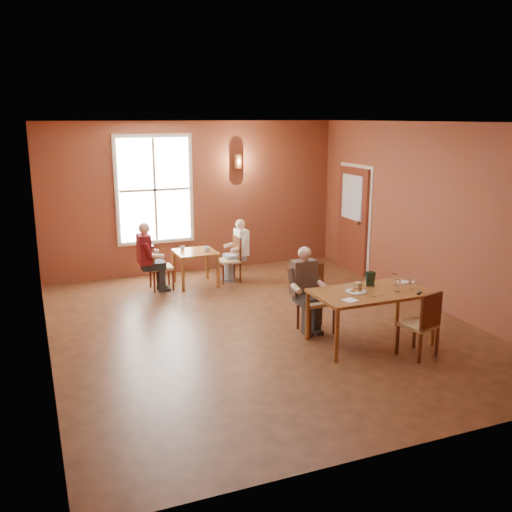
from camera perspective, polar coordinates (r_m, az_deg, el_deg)
name	(u,v)px	position (r m, az deg, el deg)	size (l,w,h in m)	color
ground	(261,327)	(8.64, 0.50, -7.07)	(6.00, 7.00, 0.01)	brown
wall_back	(194,198)	(11.50, -6.20, 5.82)	(6.00, 0.04, 3.00)	brown
wall_front	(411,299)	(5.27, 15.29, -4.15)	(6.00, 0.04, 3.00)	brown
wall_left	(40,246)	(7.63, -20.80, 0.94)	(0.04, 7.00, 3.00)	brown
wall_right	(431,216)	(9.76, 17.06, 3.88)	(0.04, 7.00, 3.00)	brown
ceiling	(261,122)	(8.08, 0.55, 13.24)	(6.00, 7.00, 0.04)	white
window	(155,190)	(11.23, -10.10, 6.53)	(1.36, 0.10, 1.96)	white
door	(352,220)	(11.65, 9.61, 3.57)	(0.12, 1.04, 2.10)	maroon
wall_sconce	(238,161)	(11.60, -1.82, 9.45)	(0.16, 0.16, 0.28)	brown
main_table	(370,317)	(8.10, 11.31, -6.00)	(1.59, 0.90, 0.75)	brown
chair_diner_main	(316,300)	(8.34, 6.02, -4.39)	(0.43, 0.43, 0.97)	#3E2612
diner_main	(317,293)	(8.28, 6.13, -3.71)	(0.48, 0.48, 1.20)	black
chair_empty	(418,323)	(7.79, 15.92, -6.48)	(0.40, 0.40, 0.90)	brown
plate_food	(356,291)	(7.88, 9.94, -3.48)	(0.28, 0.28, 0.04)	silver
sandwich	(358,287)	(7.93, 10.13, -3.11)	(0.09, 0.09, 0.11)	tan
goblet_a	(394,279)	(8.28, 13.67, -2.28)	(0.08, 0.08, 0.19)	white
goblet_b	(412,283)	(8.18, 15.29, -2.60)	(0.07, 0.07, 0.18)	silver
goblet_c	(398,285)	(8.01, 14.01, -2.81)	(0.08, 0.08, 0.19)	silver
menu_stand	(370,279)	(8.19, 11.36, -2.25)	(0.13, 0.06, 0.21)	#172E1F
knife	(379,296)	(7.79, 12.18, -3.92)	(0.19, 0.02, 0.00)	silver
napkin	(350,300)	(7.54, 9.40, -4.38)	(0.17, 0.17, 0.01)	white
side_plate	(403,282)	(8.49, 14.48, -2.54)	(0.17, 0.17, 0.01)	silver
sunglasses	(419,293)	(8.03, 16.02, -3.57)	(0.12, 0.04, 0.01)	black
second_table	(196,268)	(10.68, -6.05, -1.22)	(0.74, 0.74, 0.65)	brown
chair_diner_white	(229,259)	(10.84, -2.76, -0.34)	(0.38, 0.38, 0.86)	#482C18
diner_white	(230,252)	(10.82, -2.62, 0.37)	(0.45, 0.45, 1.14)	white
chair_diner_maroon	(161,266)	(10.50, -9.47, -1.01)	(0.38, 0.38, 0.86)	#572F18
diner_maroon	(159,257)	(10.45, -9.67, -0.05)	(0.49, 0.49, 1.22)	#5C1714
cup_a	(206,249)	(10.55, -4.97, 0.69)	(0.12, 0.12, 0.09)	silver
cup_b	(182,248)	(10.68, -7.38, 0.78)	(0.10, 0.10, 0.09)	silver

